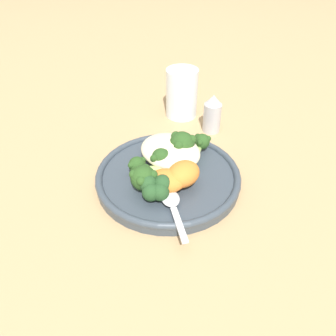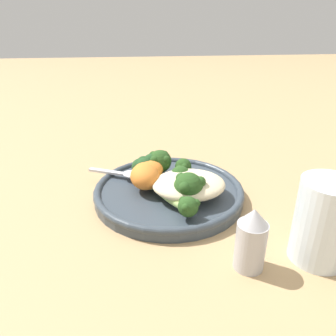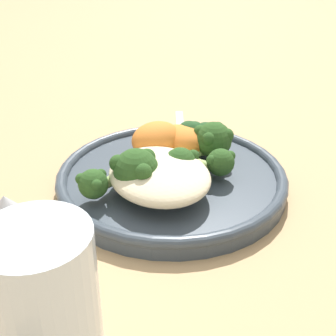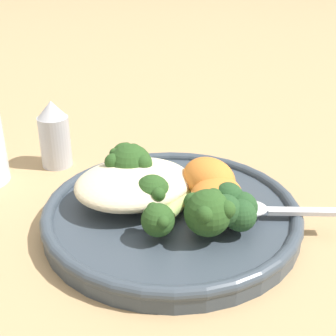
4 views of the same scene
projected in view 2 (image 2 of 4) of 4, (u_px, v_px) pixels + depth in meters
The scene contains 14 objects.
ground_plane at pixel (169, 198), 0.53m from camera, with size 4.00×4.00×0.00m, color tan.
plate at pixel (169, 193), 0.52m from camera, with size 0.24×0.24×0.02m.
quinoa_mound at pixel (189, 184), 0.49m from camera, with size 0.11×0.09×0.03m, color beige.
broccoli_stalk_0 at pixel (180, 202), 0.45m from camera, with size 0.07×0.10×0.03m.
broccoli_stalk_1 at pixel (185, 187), 0.47m from camera, with size 0.09×0.08×0.04m.
broccoli_stalk_2 at pixel (172, 178), 0.51m from camera, with size 0.08×0.04×0.03m.
broccoli_stalk_3 at pixel (177, 171), 0.54m from camera, with size 0.08×0.08×0.03m.
broccoli_stalk_4 at pixel (160, 163), 0.55m from camera, with size 0.05×0.09×0.04m.
sweet_potato_chunk_0 at pixel (145, 176), 0.51m from camera, with size 0.06×0.04×0.04m, color orange.
sweet_potato_chunk_1 at pixel (148, 171), 0.53m from camera, with size 0.06×0.04×0.03m, color orange.
kale_tuft at pixel (146, 165), 0.55m from camera, with size 0.05×0.05×0.03m.
spoon at pixel (128, 174), 0.55m from camera, with size 0.10×0.06×0.01m.
water_glass at pixel (324, 222), 0.38m from camera, with size 0.07×0.07×0.10m, color silver.
salt_shaker at pixel (251, 240), 0.37m from camera, with size 0.04×0.04×0.08m.
Camera 2 is at (0.05, 0.46, 0.27)m, focal length 35.00 mm.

